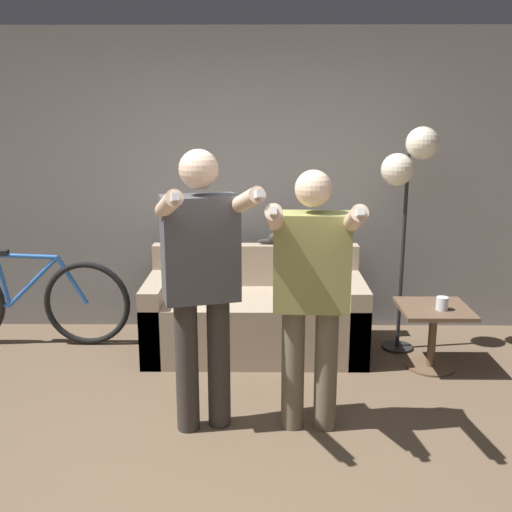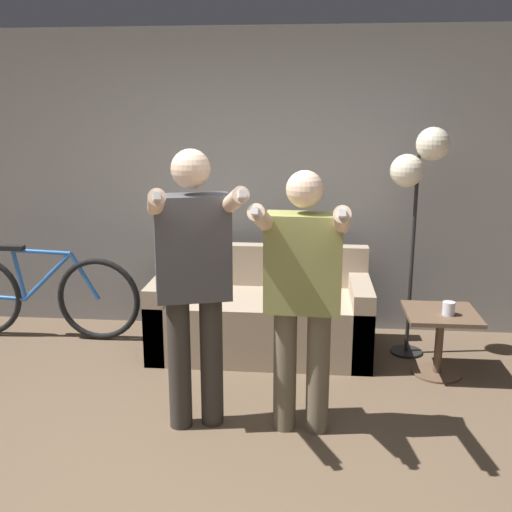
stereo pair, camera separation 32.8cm
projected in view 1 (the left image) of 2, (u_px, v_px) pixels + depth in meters
The scene contains 10 objects.
ground_plane at pixel (223, 485), 3.15m from camera, with size 16.00×16.00×0.00m, color brown.
wall_back at pixel (239, 183), 5.22m from camera, with size 10.00×0.05×2.60m.
couch at pixel (255, 317), 4.86m from camera, with size 1.73×0.82×0.82m.
person_left at pixel (201, 272), 3.49m from camera, with size 0.63×0.75×1.71m.
person_right at pixel (311, 284), 3.50m from camera, with size 0.54×0.67×1.60m.
cat at pixel (290, 236), 5.02m from camera, with size 0.43×0.11×0.17m.
floor_lamp at pixel (409, 168), 4.61m from camera, with size 0.43×0.25×1.80m.
side_table at pixel (433, 324), 4.51m from camera, with size 0.52×0.52×0.49m.
cup at pixel (442, 303), 4.40m from camera, with size 0.09×0.09×0.10m.
bicycle at pixel (24, 302), 4.96m from camera, with size 1.76×0.07×0.81m.
Camera 1 is at (0.20, -2.77, 1.93)m, focal length 42.00 mm.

